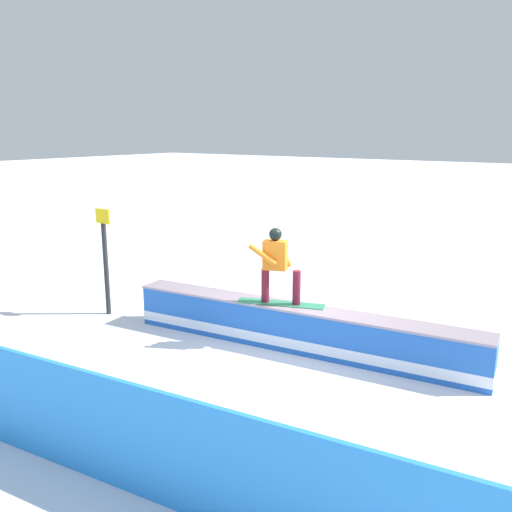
{
  "coord_description": "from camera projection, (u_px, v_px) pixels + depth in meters",
  "views": [
    {
      "loc": [
        -4.57,
        7.76,
        3.75
      ],
      "look_at": [
        0.16,
        1.02,
        1.85
      ],
      "focal_mm": 38.45,
      "sensor_mm": 36.0,
      "label": 1
    }
  ],
  "objects": [
    {
      "name": "grind_box",
      "position": [
        297.0,
        330.0,
        9.51
      ],
      "size": [
        6.41,
        1.3,
        0.78
      ],
      "color": "blue",
      "rests_on": "ground_plane"
    },
    {
      "name": "safety_fence",
      "position": [
        89.0,
        424.0,
        5.93
      ],
      "size": [
        8.33,
        1.03,
        1.26
      ],
      "primitive_type": "cube",
      "rotation": [
        0.0,
        0.0,
        0.12
      ],
      "color": "#2A88EB",
      "rests_on": "ground_plane"
    },
    {
      "name": "ground_plane",
      "position": [
        297.0,
        349.0,
        9.59
      ],
      "size": [
        120.0,
        120.0,
        0.0
      ],
      "primitive_type": "plane",
      "color": "white"
    },
    {
      "name": "trail_marker",
      "position": [
        106.0,
        259.0,
        11.17
      ],
      "size": [
        0.4,
        0.1,
        2.2
      ],
      "color": "#262628",
      "rests_on": "ground_plane"
    },
    {
      "name": "snowboarder",
      "position": [
        277.0,
        264.0,
        9.42
      ],
      "size": [
        1.54,
        0.79,
        1.34
      ],
      "color": "#2A8058",
      "rests_on": "grind_box"
    }
  ]
}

